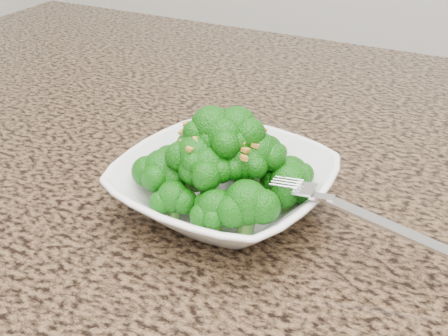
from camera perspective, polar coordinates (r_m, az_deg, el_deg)
The scene contains 5 objects.
granite_counter at distance 0.67m, azimuth 6.04°, elevation -1.73°, with size 1.64×1.04×0.03m, color brown.
bowl at distance 0.59m, azimuth 0.00°, elevation -1.97°, with size 0.22×0.22×0.05m, color white.
broccoli_pile at distance 0.56m, azimuth 0.00°, elevation 3.65°, with size 0.19×0.19×0.08m, color #105E0A, non-canonical shape.
garlic_topping at distance 0.54m, azimuth 0.00°, elevation 7.52°, with size 0.11×0.11×0.01m, color #BA872D, non-canonical shape.
fork at distance 0.52m, azimuth 10.36°, elevation -3.05°, with size 0.18×0.03×0.01m, color silver, non-canonical shape.
Camera 1 is at (0.19, -0.24, 1.24)m, focal length 45.00 mm.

